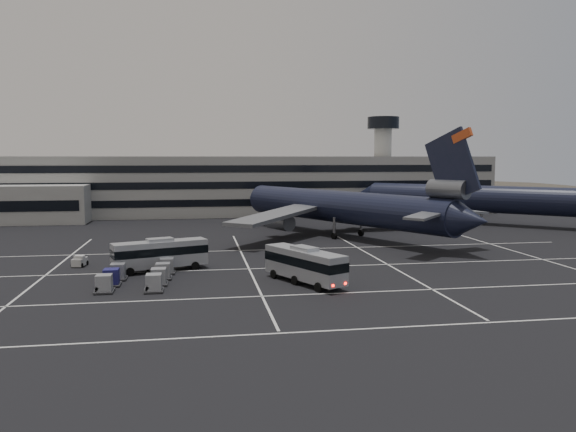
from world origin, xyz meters
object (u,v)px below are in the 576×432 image
object	(u,v)px
bus_far	(160,253)
uld_cluster	(137,273)
trijet_main	(342,207)
bus_near	(304,263)
tug_a	(79,261)

from	to	relation	value
bus_far	uld_cluster	bearing A→B (deg)	137.19
trijet_main	bus_near	size ratio (longest dim) A/B	4.59
trijet_main	bus_near	distance (m)	37.51
uld_cluster	bus_far	bearing A→B (deg)	66.55
bus_near	uld_cluster	xyz separation A→B (m)	(-18.34, 4.28, -1.33)
trijet_main	tug_a	distance (m)	45.23
tug_a	uld_cluster	bearing A→B (deg)	-39.23
bus_far	tug_a	size ratio (longest dim) A/B	4.62
bus_far	uld_cluster	world-z (taller)	bus_far
trijet_main	bus_far	size ratio (longest dim) A/B	4.55
bus_far	tug_a	world-z (taller)	bus_far
bus_far	uld_cluster	size ratio (longest dim) A/B	0.78
bus_far	uld_cluster	xyz separation A→B (m)	(-2.28, -5.25, -1.30)
trijet_main	bus_far	world-z (taller)	trijet_main
trijet_main	uld_cluster	distance (m)	44.35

